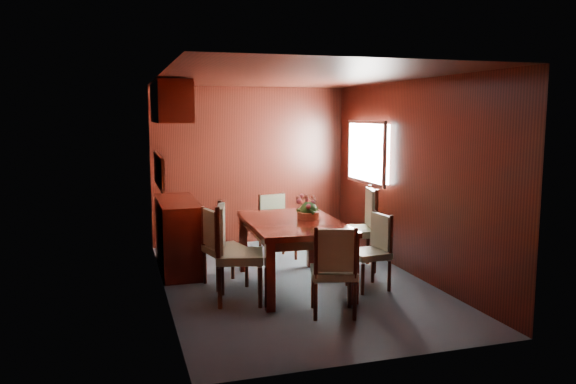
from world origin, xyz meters
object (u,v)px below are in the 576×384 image
object	(u,v)px
sideboard	(178,235)
chair_head	(334,266)
chair_right_near	(374,247)
chair_left_near	(232,248)
dining_table	(293,230)
flower_centerpiece	(309,207)

from	to	relation	value
sideboard	chair_head	distance (m)	2.54
sideboard	chair_head	bearing A→B (deg)	-59.88
chair_right_near	chair_head	bearing A→B (deg)	128.23
chair_left_near	chair_right_near	distance (m)	1.64
dining_table	flower_centerpiece	distance (m)	0.33
sideboard	chair_left_near	xyz separation A→B (m)	(0.41, -1.46, 0.14)
chair_left_near	sideboard	bearing A→B (deg)	-150.89
chair_left_near	flower_centerpiece	world-z (taller)	chair_left_near
sideboard	flower_centerpiece	bearing A→B (deg)	-37.18
sideboard	chair_left_near	distance (m)	1.53
sideboard	flower_centerpiece	world-z (taller)	flower_centerpiece
sideboard	chair_head	xyz separation A→B (m)	(1.28, -2.20, 0.06)
dining_table	chair_head	bearing A→B (deg)	-83.26
sideboard	chair_left_near	world-z (taller)	chair_left_near
flower_centerpiece	dining_table	bearing A→B (deg)	-162.80
chair_right_near	flower_centerpiece	size ratio (longest dim) A/B	3.13
chair_head	flower_centerpiece	world-z (taller)	flower_centerpiece
dining_table	chair_head	world-z (taller)	chair_head
chair_head	flower_centerpiece	xyz separation A→B (m)	(0.13, 1.14, 0.40)
sideboard	chair_head	world-z (taller)	chair_head
dining_table	chair_left_near	world-z (taller)	chair_left_near
chair_left_near	chair_head	xyz separation A→B (m)	(0.86, -0.74, -0.08)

